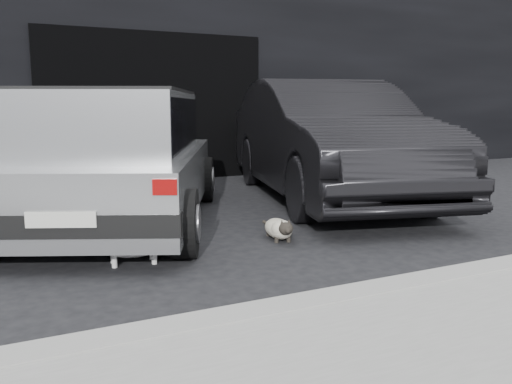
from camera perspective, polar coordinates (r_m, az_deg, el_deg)
name	(u,v)px	position (r m, az deg, el deg)	size (l,w,h in m)	color
ground	(174,233)	(5.85, -8.67, -4.27)	(80.00, 80.00, 0.00)	black
building_facade	(126,48)	(11.80, -13.50, 14.55)	(34.00, 4.00, 5.00)	black
garage_opening	(156,107)	(9.80, -10.52, 8.75)	(4.00, 0.10, 2.60)	black
curb	(419,286)	(4.13, 16.81, -9.44)	(18.00, 0.25, 0.12)	gray
silver_hatchback	(115,153)	(6.22, -14.58, 4.03)	(3.37, 4.47, 1.51)	#A3A5A7
second_car	(327,140)	(7.81, 7.49, 5.48)	(1.81, 5.18, 1.71)	black
cat_siamese	(280,229)	(5.46, 2.50, -3.88)	(0.35, 0.74, 0.26)	beige
cat_white	(138,242)	(4.77, -12.34, -5.12)	(0.84, 0.35, 0.39)	silver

